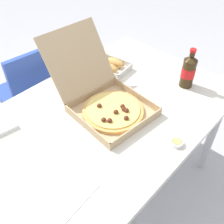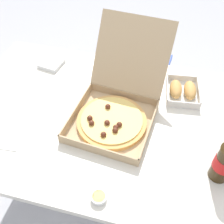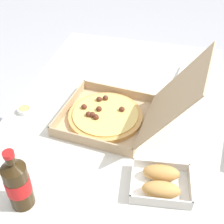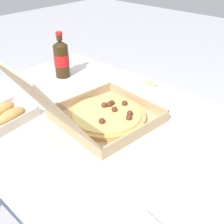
% 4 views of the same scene
% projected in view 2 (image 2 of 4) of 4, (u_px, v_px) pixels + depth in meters
% --- Properties ---
extents(ground_plane, '(10.00, 10.00, 0.00)m').
position_uv_depth(ground_plane, '(108.00, 190.00, 1.69)').
color(ground_plane, '#B2B2B7').
extents(dining_table, '(1.36, 0.87, 0.71)m').
position_uv_depth(dining_table, '(107.00, 127.00, 1.22)').
color(dining_table, silver).
rests_on(dining_table, ground_plane).
extents(chair, '(0.44, 0.44, 0.83)m').
position_uv_depth(chair, '(136.00, 67.00, 1.77)').
color(chair, '#2D4CAD').
rests_on(chair, ground_plane).
extents(pizza_box_open, '(0.38, 0.55, 0.33)m').
position_uv_depth(pizza_box_open, '(115.00, 109.00, 1.13)').
color(pizza_box_open, tan).
rests_on(pizza_box_open, dining_table).
extents(bread_side_box, '(0.17, 0.21, 0.06)m').
position_uv_depth(bread_side_box, '(183.00, 90.00, 1.24)').
color(bread_side_box, white).
rests_on(bread_side_box, dining_table).
extents(napkin_pile, '(0.13, 0.13, 0.02)m').
position_uv_depth(napkin_pile, '(51.00, 63.00, 1.41)').
color(napkin_pile, white).
rests_on(napkin_pile, dining_table).
extents(dipping_sauce_cup, '(0.06, 0.06, 0.02)m').
position_uv_depth(dipping_sauce_cup, '(99.00, 197.00, 0.90)').
color(dipping_sauce_cup, white).
rests_on(dipping_sauce_cup, dining_table).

